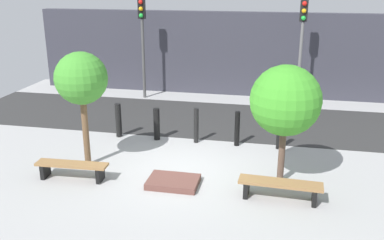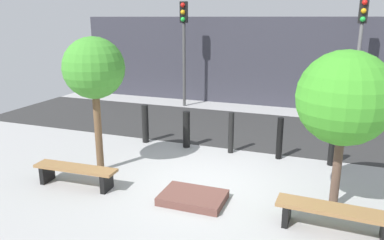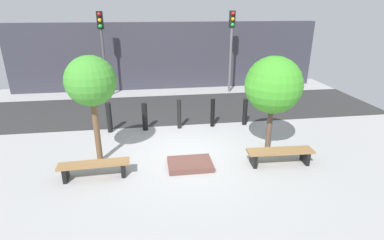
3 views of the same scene
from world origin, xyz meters
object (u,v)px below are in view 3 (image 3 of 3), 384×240
at_px(tree_behind_left_bench, 91,82).
at_px(bollard_right, 213,113).
at_px(bollard_far_right, 245,112).
at_px(traffic_light_mid_west, 231,38).
at_px(bench_right, 280,154).
at_px(tree_behind_right_bench, 273,85).
at_px(planter_bed, 190,164).
at_px(bench_left, 94,167).
at_px(bollard_center, 179,114).
at_px(bollard_far_left, 109,118).
at_px(bollard_left, 145,117).
at_px(traffic_light_west, 102,40).

distance_m(tree_behind_left_bench, bollard_right, 4.76).
height_order(bollard_far_right, traffic_light_mid_west, traffic_light_mid_west).
distance_m(bench_right, bollard_far_right, 3.11).
relative_size(tree_behind_left_bench, tree_behind_right_bench, 1.04).
xyz_separation_m(bench_right, planter_bed, (-2.55, 0.20, -0.24)).
distance_m(bench_left, traffic_light_mid_west, 9.89).
relative_size(planter_bed, bollard_center, 1.13).
xyz_separation_m(bench_left, tree_behind_right_bench, (5.11, 0.90, 1.77)).
height_order(bollard_far_left, bollard_far_right, bollard_far_left).
relative_size(bollard_right, traffic_light_mid_west, 0.26).
height_order(bench_right, bollard_right, bollard_right).
relative_size(bollard_center, bollard_right, 1.02).
bearing_deg(bollard_center, bollard_right, 0.00).
xyz_separation_m(bollard_right, bollard_far_right, (1.25, 0.00, -0.03)).
distance_m(bollard_right, traffic_light_mid_west, 5.46).
bearing_deg(bollard_far_right, planter_bed, -130.73).
xyz_separation_m(bollard_left, traffic_light_mid_west, (4.37, 4.62, 2.27)).
height_order(bench_left, bench_right, bench_right).
relative_size(bench_right, planter_bed, 1.54).
distance_m(tree_behind_right_bench, bollard_far_right, 2.71).
height_order(bench_left, planter_bed, bench_left).
distance_m(bollard_far_left, bollard_center, 2.50).
bearing_deg(traffic_light_mid_west, bench_right, -94.20).
bearing_deg(bollard_right, planter_bed, -113.29).
distance_m(bench_right, traffic_light_mid_west, 8.11).
bearing_deg(bench_right, bollard_far_right, 93.61).
relative_size(bench_left, bench_right, 0.96).
bearing_deg(bench_left, bollard_far_left, 86.39).
distance_m(tree_behind_left_bench, traffic_light_west, 6.85).
xyz_separation_m(bench_left, bollard_right, (3.80, 3.10, 0.22)).
bearing_deg(bollard_far_right, bench_left, -148.46).
bearing_deg(bench_right, traffic_light_mid_west, 88.37).
distance_m(tree_behind_left_bench, bollard_far_left, 2.85).
relative_size(bench_left, bollard_left, 1.82).
bearing_deg(bollard_center, bollard_far_left, 180.00).
distance_m(bollard_far_left, traffic_light_west, 5.16).
bearing_deg(tree_behind_right_bench, tree_behind_left_bench, 180.00).
height_order(bollard_far_left, traffic_light_west, traffic_light_west).
bearing_deg(tree_behind_right_bench, bollard_far_right, 91.47).
distance_m(tree_behind_left_bench, bollard_center, 3.83).
relative_size(bollard_right, bollard_far_right, 1.07).
bearing_deg(bollard_far_right, tree_behind_right_bench, -88.53).
relative_size(tree_behind_right_bench, bollard_far_left, 2.70).
relative_size(bench_right, traffic_light_west, 0.47).
relative_size(bench_right, bollard_right, 1.78).
bearing_deg(traffic_light_mid_west, bollard_left, -133.42).
distance_m(bench_right, traffic_light_west, 9.88).
height_order(bollard_center, traffic_light_west, traffic_light_west).
distance_m(tree_behind_left_bench, tree_behind_right_bench, 5.11).
distance_m(bollard_far_right, traffic_light_mid_west, 5.18).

